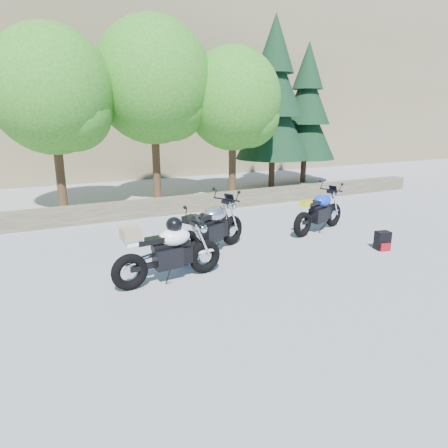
{
  "coord_description": "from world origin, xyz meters",
  "views": [
    {
      "loc": [
        -3.58,
        -6.45,
        2.98
      ],
      "look_at": [
        0.2,
        1.0,
        0.75
      ],
      "focal_mm": 32.0,
      "sensor_mm": 36.0,
      "label": 1
    }
  ],
  "objects": [
    {
      "name": "tree_decid_mid",
      "position": [
        0.91,
        7.54,
        4.04
      ],
      "size": [
        4.08,
        4.08,
        6.24
      ],
      "color": "#382314",
      "rests_on": "ground"
    },
    {
      "name": "blue_bike",
      "position": [
        3.41,
        1.68,
        0.53
      ],
      "size": [
        2.11,
        0.9,
        1.09
      ],
      "rotation": [
        0.0,
        0.0,
        0.31
      ],
      "color": "black",
      "rests_on": "ground"
    },
    {
      "name": "conifer_far",
      "position": [
        8.4,
        8.8,
        3.27
      ],
      "size": [
        2.82,
        2.82,
        6.27
      ],
      "color": "#382314",
      "rests_on": "ground"
    },
    {
      "name": "silver_bike",
      "position": [
        0.07,
        1.36,
        0.57
      ],
      "size": [
        2.16,
        1.19,
        1.17
      ],
      "rotation": [
        0.0,
        0.0,
        0.46
      ],
      "color": "black",
      "rests_on": "ground"
    },
    {
      "name": "conifer_near",
      "position": [
        6.2,
        8.2,
        3.68
      ],
      "size": [
        3.17,
        3.17,
        7.06
      ],
      "color": "#382314",
      "rests_on": "ground"
    },
    {
      "name": "hillside",
      "position": [
        3.0,
        28.0,
        7.5
      ],
      "size": [
        80.0,
        30.0,
        15.0
      ],
      "primitive_type": "cube",
      "color": "brown",
      "rests_on": "ground"
    },
    {
      "name": "white_bike",
      "position": [
        -1.34,
        0.26,
        0.6
      ],
      "size": [
        2.21,
        0.7,
        1.22
      ],
      "rotation": [
        0.0,
        0.0,
        0.09
      ],
      "color": "black",
      "rests_on": "ground"
    },
    {
      "name": "tree_decid_left",
      "position": [
        -2.39,
        7.14,
        3.63
      ],
      "size": [
        3.67,
        3.67,
        5.62
      ],
      "color": "#382314",
      "rests_on": "ground"
    },
    {
      "name": "backpack",
      "position": [
        3.72,
        -0.23,
        0.21
      ],
      "size": [
        0.36,
        0.33,
        0.43
      ],
      "rotation": [
        0.0,
        0.0,
        -0.23
      ],
      "color": "black",
      "rests_on": "ground"
    },
    {
      "name": "stone_wall",
      "position": [
        0.0,
        5.5,
        0.25
      ],
      "size": [
        22.0,
        0.55,
        0.5
      ],
      "primitive_type": "cube",
      "color": "#4B4132",
      "rests_on": "ground"
    },
    {
      "name": "ground",
      "position": [
        0.0,
        0.0,
        0.0
      ],
      "size": [
        90.0,
        90.0,
        0.0
      ],
      "primitive_type": "plane",
      "color": "#949499",
      "rests_on": "ground"
    },
    {
      "name": "tree_decid_right",
      "position": [
        3.71,
        6.94,
        3.5
      ],
      "size": [
        3.54,
        3.54,
        5.41
      ],
      "color": "#382314",
      "rests_on": "ground"
    }
  ]
}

